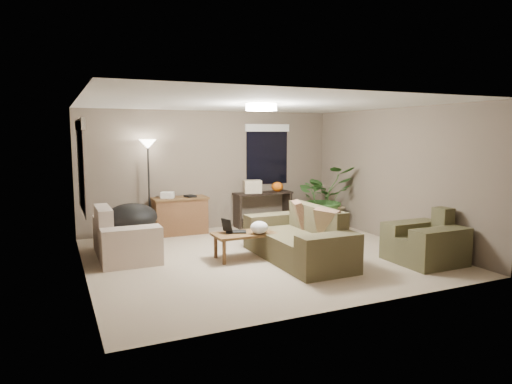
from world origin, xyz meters
name	(u,v)px	position (x,y,z in m)	size (l,w,h in m)	color
room_shell	(261,181)	(0.00, 0.00, 1.25)	(5.50, 5.50, 5.50)	tan
main_sofa	(299,242)	(0.47, -0.45, 0.29)	(0.95, 2.20, 0.85)	#4D462E
throw_pillows	(313,219)	(0.73, -0.45, 0.65)	(0.37, 1.40, 0.47)	#8C7251
loveseat	(124,239)	(-2.09, 0.89, 0.30)	(0.90, 1.60, 0.85)	beige
armchair	(425,244)	(2.21, -1.41, 0.30)	(0.95, 1.00, 0.85)	#4A472C
coffee_table	(244,237)	(-0.31, -0.01, 0.36)	(1.00, 0.55, 0.42)	brown
laptop	(232,229)	(-0.48, 0.09, 0.48)	(0.42, 0.33, 0.24)	black
plastic_bag	(259,227)	(-0.11, -0.16, 0.52)	(0.29, 0.26, 0.20)	white
desk	(180,216)	(-0.78, 2.19, 0.38)	(1.10, 0.50, 0.75)	brown
desk_papers	(172,195)	(-0.94, 2.18, 0.80)	(0.72, 0.32, 0.12)	silver
console_table	(263,206)	(1.08, 2.23, 0.44)	(1.30, 0.40, 0.75)	black
pumpkin	(277,187)	(1.43, 2.23, 0.86)	(0.26, 0.26, 0.21)	orange
cardboard_box	(253,187)	(0.83, 2.23, 0.89)	(0.37, 0.27, 0.27)	beige
papasan_chair	(132,222)	(-1.86, 1.43, 0.47)	(1.12, 1.12, 0.80)	black
floor_lamp	(148,156)	(-1.39, 2.23, 1.60)	(0.32, 0.32, 1.91)	black
ceiling_fixture	(261,107)	(0.00, 0.00, 2.44)	(0.50, 0.50, 0.10)	white
houseplant	(323,204)	(2.15, 1.46, 0.53)	(1.22, 1.36, 1.06)	#2D5923
cat_scratching_post	(337,220)	(2.35, 1.22, 0.21)	(0.32, 0.32, 0.50)	tan
window_left	(80,150)	(-2.73, 0.30, 1.78)	(0.05, 1.56, 1.33)	black
window_back	(267,144)	(1.30, 2.48, 1.79)	(1.06, 0.05, 1.33)	black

